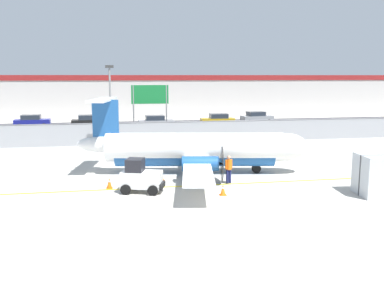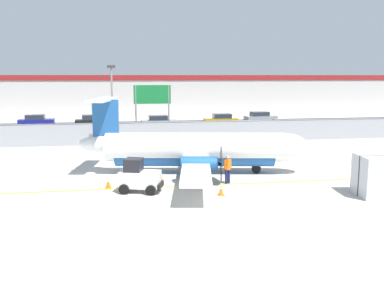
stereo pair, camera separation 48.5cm
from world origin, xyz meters
The scene contains 18 objects.
ground_plane centered at (0.00, 2.00, 0.00)m, with size 140.00×140.00×0.01m.
perimeter_fence centered at (0.00, 18.00, 1.12)m, with size 98.00×0.10×2.10m.
parking_lot_strip centered at (0.00, 29.50, 0.06)m, with size 98.00×17.00×0.12m.
background_building centered at (0.00, 47.99, 3.26)m, with size 91.00×8.10×6.50m.
commuter_airplane centered at (0.65, 5.18, 1.60)m, with size 15.16×16.04×4.92m.
baggage_tug centered at (-3.42, 1.15, 0.86)m, with size 2.55×1.93×1.88m.
ground_crew_worker centered at (1.87, 2.17, 0.95)m, with size 0.53×0.45×1.70m.
cargo_container centered at (9.29, -1.72, 1.10)m, with size 2.59×2.23×2.20m.
traffic_cone_near_left centered at (0.90, -0.26, 0.31)m, with size 0.36×0.36×0.64m.
traffic_cone_near_right centered at (-2.02, 3.51, 0.31)m, with size 0.36×0.36×0.64m.
traffic_cone_far_left centered at (-5.14, 2.29, 0.31)m, with size 0.36×0.36×0.64m.
parked_car_0 centered at (-14.64, 32.54, 0.89)m, with size 4.27×2.15×1.58m.
parked_car_1 centered at (-7.82, 31.18, 0.89)m, with size 4.28×2.17×1.58m.
parked_car_2 centered at (0.12, 29.03, 0.89)m, with size 4.24×2.08×1.58m.
parked_car_3 centered at (8.00, 30.03, 0.89)m, with size 4.23×2.06×1.58m.
parked_car_4 centered at (13.85, 32.21, 0.89)m, with size 4.38×2.41×1.58m.
apron_light_pole centered at (-5.06, 15.09, 4.30)m, with size 0.70×0.30×7.27m.
highway_sign centered at (-1.31, 19.64, 4.14)m, with size 3.60×0.14×5.50m.
Camera 1 is at (-4.74, -21.95, 6.37)m, focal length 40.00 mm.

